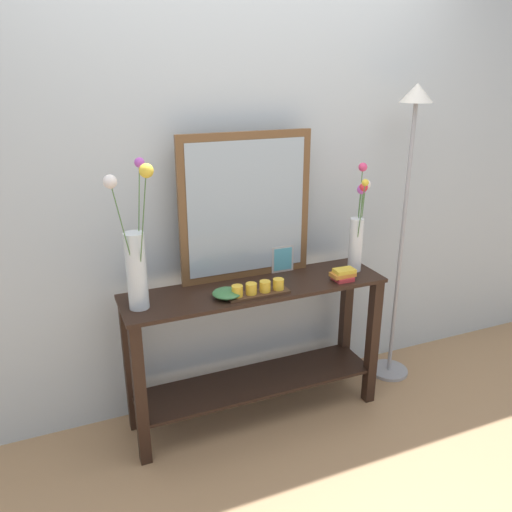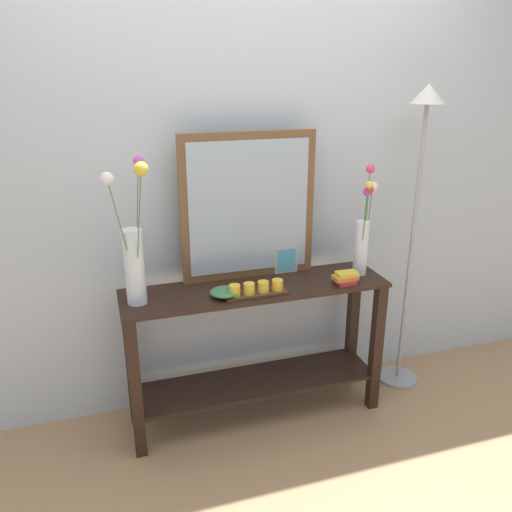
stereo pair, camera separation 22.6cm
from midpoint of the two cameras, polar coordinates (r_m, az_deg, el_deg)
The scene contains 11 objects.
ground_plane at distance 3.07m, azimuth -2.20°, elevation -17.09°, with size 7.00×6.00×0.02m, color #A87F56.
wall_back at distance 2.77m, azimuth -4.80°, elevation 9.77°, with size 6.40×0.08×2.70m, color #B2BCC1.
console_table at distance 2.80m, azimuth -2.34°, elevation -9.17°, with size 1.38×0.36×0.78m.
mirror_leaning at distance 2.67m, azimuth -3.52°, elevation 5.36°, with size 0.72×0.03×0.77m.
tall_vase_left at distance 2.42m, azimuth -15.77°, elevation -0.36°, with size 0.20×0.22×0.70m.
vase_right at distance 2.84m, azimuth 8.99°, elevation 2.86°, with size 0.15×0.22×0.58m.
candle_tray at distance 2.56m, azimuth -2.29°, elevation -3.77°, with size 0.32×0.09×0.07m.
picture_frame_small at distance 2.83m, azimuth 0.67°, elevation -0.35°, with size 0.13×0.01×0.15m.
decorative_bowl at distance 2.54m, azimuth -5.79°, elevation -4.16°, with size 0.14×0.14×0.04m.
book_stack at distance 2.75m, azimuth 7.31°, elevation -2.10°, with size 0.13×0.09×0.06m.
floor_lamp at distance 3.03m, azimuth 14.31°, elevation 7.09°, with size 0.24×0.24×1.77m.
Camera 1 is at (-0.95, -2.26, 1.84)m, focal length 36.20 mm.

